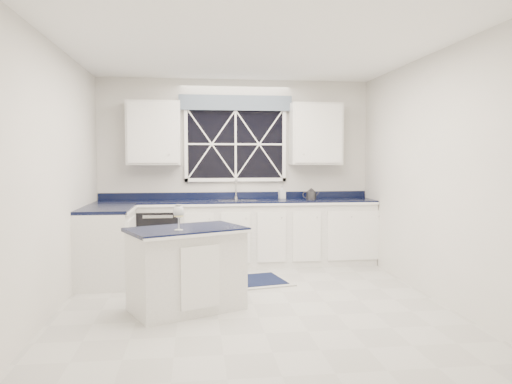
{
  "coord_description": "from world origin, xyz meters",
  "views": [
    {
      "loc": [
        -0.61,
        -5.15,
        1.56
      ],
      "look_at": [
        0.08,
        0.4,
        1.17
      ],
      "focal_mm": 35.0,
      "sensor_mm": 36.0,
      "label": 1
    }
  ],
  "objects": [
    {
      "name": "ground",
      "position": [
        0.0,
        0.0,
        0.0
      ],
      "size": [
        4.5,
        4.5,
        0.0
      ],
      "primitive_type": "plane",
      "color": "#B4B4AF",
      "rests_on": "ground"
    },
    {
      "name": "back_wall",
      "position": [
        0.0,
        2.25,
        1.35
      ],
      "size": [
        4.0,
        0.1,
        2.7
      ],
      "primitive_type": "cube",
      "color": "beige",
      "rests_on": "ground"
    },
    {
      "name": "base_cabinets",
      "position": [
        -0.33,
        1.78,
        0.45
      ],
      "size": [
        3.99,
        1.6,
        0.9
      ],
      "color": "white",
      "rests_on": "ground"
    },
    {
      "name": "countertop",
      "position": [
        0.0,
        1.95,
        0.92
      ],
      "size": [
        3.98,
        0.64,
        0.04
      ],
      "primitive_type": "cube",
      "color": "black",
      "rests_on": "base_cabinets"
    },
    {
      "name": "dishwasher",
      "position": [
        -1.1,
        1.95,
        0.41
      ],
      "size": [
        0.6,
        0.58,
        0.82
      ],
      "primitive_type": "cube",
      "color": "black",
      "rests_on": "ground"
    },
    {
      "name": "window",
      "position": [
        0.0,
        2.2,
        1.83
      ],
      "size": [
        1.65,
        0.09,
        1.26
      ],
      "color": "black",
      "rests_on": "ground"
    },
    {
      "name": "upper_cabinets",
      "position": [
        0.0,
        2.08,
        1.9
      ],
      "size": [
        3.1,
        0.34,
        0.9
      ],
      "color": "white",
      "rests_on": "ground"
    },
    {
      "name": "faucet",
      "position": [
        0.0,
        2.14,
        1.1
      ],
      "size": [
        0.05,
        0.2,
        0.3
      ],
      "color": "#B4B4B6",
      "rests_on": "countertop"
    },
    {
      "name": "island",
      "position": [
        -0.7,
        -0.09,
        0.42
      ],
      "size": [
        1.31,
        1.09,
        0.84
      ],
      "rotation": [
        0.0,
        0.0,
        0.43
      ],
      "color": "white",
      "rests_on": "ground"
    },
    {
      "name": "rug",
      "position": [
        -0.08,
        0.93,
        0.01
      ],
      "size": [
        1.39,
        1.01,
        0.02
      ],
      "rotation": [
        0.0,
        0.0,
        0.21
      ],
      "color": "#ACACA7",
      "rests_on": "ground"
    },
    {
      "name": "kettle",
      "position": [
        1.08,
        1.96,
        1.02
      ],
      "size": [
        0.24,
        0.18,
        0.17
      ],
      "rotation": [
        0.0,
        0.0,
        -0.25
      ],
      "color": "#2F2E31",
      "rests_on": "countertop"
    },
    {
      "name": "wine_glass",
      "position": [
        -0.76,
        -0.26,
        1.02
      ],
      "size": [
        0.11,
        0.11,
        0.25
      ],
      "color": "silver",
      "rests_on": "island"
    },
    {
      "name": "soap_bottle",
      "position": [
        0.69,
        2.17,
        1.04
      ],
      "size": [
        0.1,
        0.1,
        0.19
      ],
      "primitive_type": "imported",
      "rotation": [
        0.0,
        0.0,
        0.19
      ],
      "color": "silver",
      "rests_on": "countertop"
    }
  ]
}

